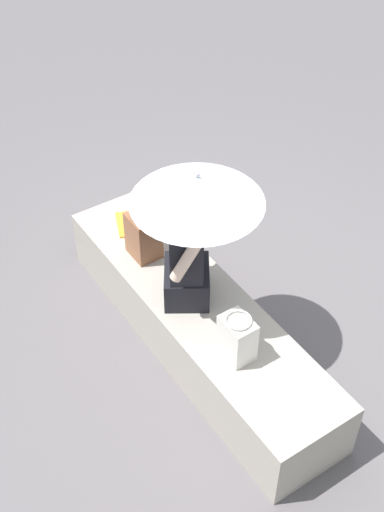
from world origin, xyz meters
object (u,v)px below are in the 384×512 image
at_px(parasol, 197,189).
at_px(magazine, 131,223).
at_px(handbag_black, 143,235).
at_px(tote_bag_canvas, 237,338).
at_px(person_seated, 187,249).

bearing_deg(parasol, magazine, -1.71).
height_order(handbag_black, tote_bag_canvas, handbag_black).
height_order(parasol, tote_bag_canvas, parasol).
relative_size(person_seated, tote_bag_canvas, 2.98).
xyz_separation_m(person_seated, tote_bag_canvas, (-0.57, 0.03, -0.24)).
xyz_separation_m(handbag_black, tote_bag_canvas, (-1.05, -0.00, -0.02)).
relative_size(handbag_black, tote_bag_canvas, 1.14).
bearing_deg(magazine, tote_bag_canvas, -161.27).
xyz_separation_m(person_seated, parasol, (-0.07, -0.03, 0.48)).
height_order(parasol, magazine, parasol).
bearing_deg(handbag_black, person_seated, -176.52).
distance_m(handbag_black, magazine, 0.37).
height_order(handbag_black, magazine, handbag_black).
height_order(person_seated, tote_bag_canvas, person_seated).
relative_size(parasol, magazine, 3.52).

